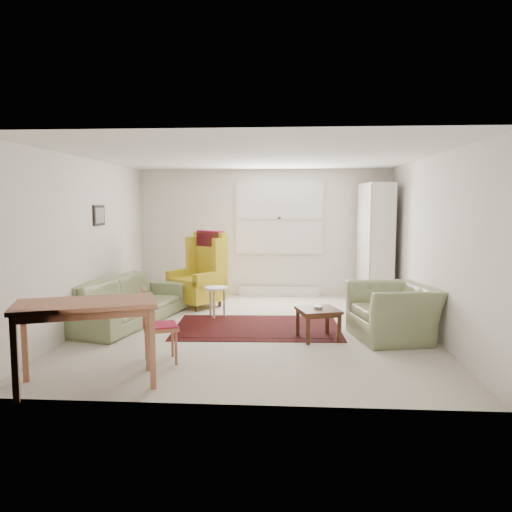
# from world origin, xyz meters

# --- Properties ---
(room) EXTENTS (5.04, 5.54, 2.51)m
(room) POSITION_xyz_m (0.02, 0.21, 1.26)
(room) COLOR #BFB4A3
(room) RESTS_ON ground
(rug) EXTENTS (2.50, 1.67, 0.02)m
(rug) POSITION_xyz_m (0.03, 0.09, 0.01)
(rug) COLOR black
(rug) RESTS_ON ground
(sofa) EXTENTS (1.46, 2.52, 0.95)m
(sofa) POSITION_xyz_m (-1.98, 0.28, 0.48)
(sofa) COLOR #7B875A
(sofa) RESTS_ON ground
(armchair) EXTENTS (1.21, 1.32, 0.88)m
(armchair) POSITION_xyz_m (1.92, -0.37, 0.44)
(armchair) COLOR #7B875A
(armchair) RESTS_ON ground
(wingback_chair) EXTENTS (1.11, 1.12, 1.35)m
(wingback_chair) POSITION_xyz_m (-1.14, 1.51, 0.67)
(wingback_chair) COLOR gold
(wingback_chair) RESTS_ON ground
(coffee_table) EXTENTS (0.65, 0.65, 0.43)m
(coffee_table) POSITION_xyz_m (0.90, -0.48, 0.21)
(coffee_table) COLOR #442415
(coffee_table) RESTS_ON ground
(stool) EXTENTS (0.49, 0.49, 0.50)m
(stool) POSITION_xyz_m (-0.67, 0.72, 0.25)
(stool) COLOR white
(stool) RESTS_ON ground
(cabinet) EXTENTS (0.57, 0.93, 2.21)m
(cabinet) POSITION_xyz_m (2.10, 2.18, 1.10)
(cabinet) COLOR white
(cabinet) RESTS_ON ground
(desk) EXTENTS (1.52, 1.11, 0.86)m
(desk) POSITION_xyz_m (-1.54, -2.35, 0.43)
(desk) COLOR #A46242
(desk) RESTS_ON ground
(desk_chair) EXTENTS (0.49, 0.49, 0.88)m
(desk_chair) POSITION_xyz_m (-0.99, -1.57, 0.44)
(desk_chair) COLOR #A46242
(desk_chair) RESTS_ON ground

